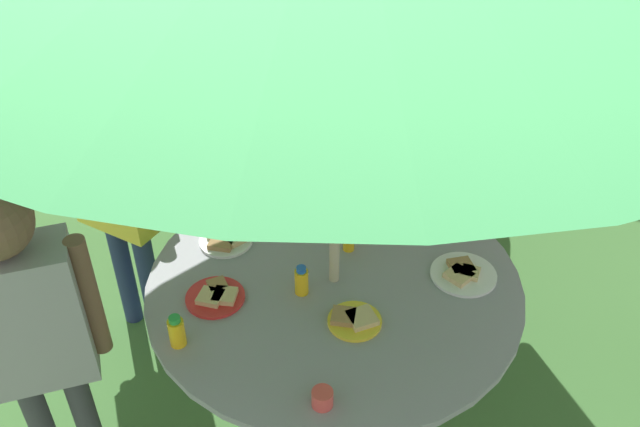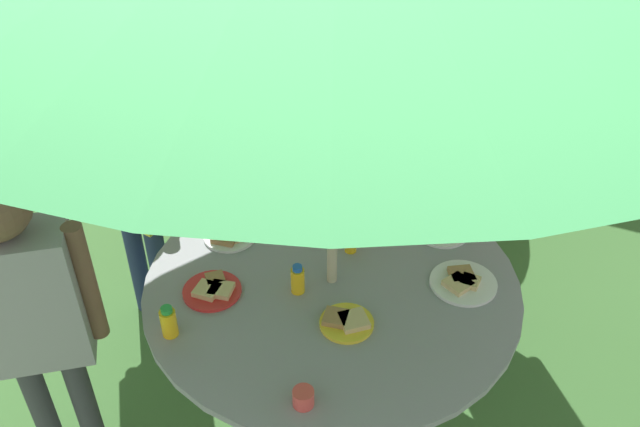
{
  "view_description": "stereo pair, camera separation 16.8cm",
  "coord_description": "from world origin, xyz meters",
  "px_view_note": "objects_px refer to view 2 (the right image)",
  "views": [
    {
      "loc": [
        0.54,
        -1.74,
        2.4
      ],
      "look_at": [
        -0.08,
        0.07,
        0.97
      ],
      "focal_mm": 38.35,
      "sensor_mm": 36.0,
      "label": 1
    },
    {
      "loc": [
        0.7,
        -1.68,
        2.4
      ],
      "look_at": [
        -0.08,
        0.07,
        0.97
      ],
      "focal_mm": 38.35,
      "sensor_mm": 36.0,
      "label": 2
    }
  ],
  "objects_px": {
    "dome_tent": "(354,69)",
    "cup_near": "(303,398)",
    "snack_bowl": "(330,203)",
    "plate_near_right": "(230,234)",
    "juice_bottle_center_back": "(400,187)",
    "juice_bottle_near_left": "(169,322)",
    "child_in_pink_shirt": "(486,145)",
    "juice_bottle_mid_left": "(298,280)",
    "plate_far_right": "(346,321)",
    "juice_bottle_mid_right": "(350,238)",
    "plate_far_left": "(442,230)",
    "child_in_blue_shirt": "(329,132)",
    "plate_center_front": "(213,289)",
    "child_in_grey_shirt": "(25,298)",
    "child_in_yellow_shirt": "(128,162)",
    "wooden_chair": "(353,134)",
    "plate_front_edge": "(463,282)",
    "garden_table": "(331,312)"
  },
  "relations": [
    {
      "from": "dome_tent",
      "to": "cup_near",
      "type": "relative_size",
      "value": 29.78
    },
    {
      "from": "snack_bowl",
      "to": "plate_near_right",
      "type": "height_order",
      "value": "snack_bowl"
    },
    {
      "from": "juice_bottle_center_back",
      "to": "cup_near",
      "type": "bearing_deg",
      "value": -86.01
    },
    {
      "from": "juice_bottle_near_left",
      "to": "cup_near",
      "type": "relative_size",
      "value": 1.83
    },
    {
      "from": "child_in_pink_shirt",
      "to": "juice_bottle_mid_left",
      "type": "relative_size",
      "value": 12.53
    },
    {
      "from": "dome_tent",
      "to": "juice_bottle_mid_left",
      "type": "bearing_deg",
      "value": -81.55
    },
    {
      "from": "plate_far_right",
      "to": "juice_bottle_mid_right",
      "type": "distance_m",
      "value": 0.39
    },
    {
      "from": "plate_far_left",
      "to": "juice_bottle_mid_left",
      "type": "bearing_deg",
      "value": -124.99
    },
    {
      "from": "child_in_blue_shirt",
      "to": "juice_bottle_near_left",
      "type": "relative_size",
      "value": 10.51
    },
    {
      "from": "dome_tent",
      "to": "plate_center_front",
      "type": "height_order",
      "value": "dome_tent"
    },
    {
      "from": "child_in_grey_shirt",
      "to": "juice_bottle_mid_right",
      "type": "bearing_deg",
      "value": 7.36
    },
    {
      "from": "plate_far_left",
      "to": "child_in_yellow_shirt",
      "type": "bearing_deg",
      "value": -169.46
    },
    {
      "from": "wooden_chair",
      "to": "juice_bottle_mid_right",
      "type": "xyz_separation_m",
      "value": [
        0.44,
        -1.15,
        0.27
      ]
    },
    {
      "from": "child_in_yellow_shirt",
      "to": "child_in_blue_shirt",
      "type": "bearing_deg",
      "value": 58.92
    },
    {
      "from": "child_in_blue_shirt",
      "to": "child_in_grey_shirt",
      "type": "height_order",
      "value": "child_in_grey_shirt"
    },
    {
      "from": "plate_near_right",
      "to": "child_in_yellow_shirt",
      "type": "bearing_deg",
      "value": 167.54
    },
    {
      "from": "child_in_grey_shirt",
      "to": "juice_bottle_mid_right",
      "type": "xyz_separation_m",
      "value": [
        0.81,
        0.79,
        -0.06
      ]
    },
    {
      "from": "wooden_chair",
      "to": "plate_far_right",
      "type": "height_order",
      "value": "wooden_chair"
    },
    {
      "from": "child_in_yellow_shirt",
      "to": "juice_bottle_mid_left",
      "type": "relative_size",
      "value": 11.86
    },
    {
      "from": "snack_bowl",
      "to": "juice_bottle_mid_right",
      "type": "xyz_separation_m",
      "value": [
        0.17,
        -0.21,
        0.03
      ]
    },
    {
      "from": "child_in_blue_shirt",
      "to": "snack_bowl",
      "type": "height_order",
      "value": "child_in_blue_shirt"
    },
    {
      "from": "child_in_pink_shirt",
      "to": "juice_bottle_near_left",
      "type": "height_order",
      "value": "child_in_pink_shirt"
    },
    {
      "from": "juice_bottle_center_back",
      "to": "snack_bowl",
      "type": "bearing_deg",
      "value": -140.06
    },
    {
      "from": "dome_tent",
      "to": "juice_bottle_near_left",
      "type": "relative_size",
      "value": 16.24
    },
    {
      "from": "juice_bottle_mid_left",
      "to": "cup_near",
      "type": "distance_m",
      "value": 0.49
    },
    {
      "from": "snack_bowl",
      "to": "plate_front_edge",
      "type": "xyz_separation_m",
      "value": [
        0.61,
        -0.22,
        -0.02
      ]
    },
    {
      "from": "plate_far_right",
      "to": "cup_near",
      "type": "relative_size",
      "value": 2.82
    },
    {
      "from": "garden_table",
      "to": "child_in_pink_shirt",
      "type": "relative_size",
      "value": 0.93
    },
    {
      "from": "dome_tent",
      "to": "juice_bottle_mid_right",
      "type": "relative_size",
      "value": 14.81
    },
    {
      "from": "child_in_grey_shirt",
      "to": "juice_bottle_center_back",
      "type": "bearing_deg",
      "value": 17.01
    },
    {
      "from": "plate_near_right",
      "to": "juice_bottle_near_left",
      "type": "distance_m",
      "value": 0.53
    },
    {
      "from": "child_in_yellow_shirt",
      "to": "wooden_chair",
      "type": "bearing_deg",
      "value": 74.37
    },
    {
      "from": "child_in_blue_shirt",
      "to": "plate_front_edge",
      "type": "xyz_separation_m",
      "value": [
        0.82,
        -0.71,
        -0.04
      ]
    },
    {
      "from": "cup_near",
      "to": "juice_bottle_mid_left",
      "type": "bearing_deg",
      "value": 117.34
    },
    {
      "from": "wooden_chair",
      "to": "child_in_yellow_shirt",
      "type": "xyz_separation_m",
      "value": [
        -0.56,
        -1.14,
        0.34
      ]
    },
    {
      "from": "child_in_grey_shirt",
      "to": "plate_center_front",
      "type": "height_order",
      "value": "child_in_grey_shirt"
    },
    {
      "from": "dome_tent",
      "to": "juice_bottle_center_back",
      "type": "xyz_separation_m",
      "value": [
        0.68,
        -1.2,
        0.11
      ]
    },
    {
      "from": "juice_bottle_center_back",
      "to": "juice_bottle_mid_right",
      "type": "xyz_separation_m",
      "value": [
        -0.06,
        -0.4,
        0.01
      ]
    },
    {
      "from": "juice_bottle_near_left",
      "to": "cup_near",
      "type": "xyz_separation_m",
      "value": [
        0.52,
        -0.08,
        -0.03
      ]
    },
    {
      "from": "child_in_pink_shirt",
      "to": "child_in_grey_shirt",
      "type": "distance_m",
      "value": 1.86
    },
    {
      "from": "child_in_grey_shirt",
      "to": "plate_far_right",
      "type": "relative_size",
      "value": 7.43
    },
    {
      "from": "juice_bottle_near_left",
      "to": "child_in_blue_shirt",
      "type": "bearing_deg",
      "value": 90.38
    },
    {
      "from": "plate_near_right",
      "to": "juice_bottle_mid_right",
      "type": "bearing_deg",
      "value": 13.87
    },
    {
      "from": "dome_tent",
      "to": "child_in_pink_shirt",
      "type": "relative_size",
      "value": 1.33
    },
    {
      "from": "child_in_yellow_shirt",
      "to": "juice_bottle_center_back",
      "type": "bearing_deg",
      "value": 30.88
    },
    {
      "from": "wooden_chair",
      "to": "plate_near_right",
      "type": "height_order",
      "value": "wooden_chair"
    },
    {
      "from": "wooden_chair",
      "to": "child_in_pink_shirt",
      "type": "xyz_separation_m",
      "value": [
        0.78,
        -0.49,
        0.39
      ]
    },
    {
      "from": "wooden_chair",
      "to": "juice_bottle_mid_left",
      "type": "bearing_deg",
      "value": -94.43
    },
    {
      "from": "child_in_pink_shirt",
      "to": "snack_bowl",
      "type": "distance_m",
      "value": 0.7
    },
    {
      "from": "plate_far_right",
      "to": "plate_front_edge",
      "type": "bearing_deg",
      "value": 48.81
    }
  ]
}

